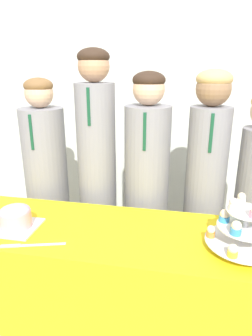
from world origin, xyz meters
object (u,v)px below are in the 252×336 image
cake_knife (22,246)px  student_0 (48,193)px  student_2 (146,198)px  student_3 (204,197)px  cupcake_stand (246,227)px  round_cake (16,217)px  student_1 (97,182)px

cake_knife → student_0: 0.76m
student_2 → student_3: bearing=-0.0°
cake_knife → cupcake_stand: cupcake_stand is taller
cake_knife → student_2: 0.87m
cake_knife → cupcake_stand: bearing=-6.5°
student_0 → student_3: (1.07, -0.00, 0.06)m
round_cake → student_0: 0.60m
cupcake_stand → student_3: size_ratio=0.22×
cupcake_stand → student_3: student_3 is taller
student_0 → student_2: 0.70m
round_cake → student_2: (0.60, 0.58, -0.10)m
round_cake → student_1: bearing=65.6°
cake_knife → student_0: bearing=90.3°
student_1 → student_3: bearing=-0.0°
cake_knife → student_1: (0.15, 0.72, 0.05)m
student_0 → cake_knife: bearing=-73.4°
student_1 → student_2: 0.34m
cake_knife → student_1: bearing=61.9°
student_2 → cupcake_stand: bearing=-46.8°
student_2 → student_3: 0.37m
student_3 → student_1: bearing=180.0°
cake_knife → round_cake: bearing=111.2°
student_0 → student_3: size_ratio=0.97×
cupcake_stand → student_1: (-0.85, 0.55, -0.06)m
student_1 → cake_knife: bearing=-101.9°
student_2 → cake_knife: bearing=-123.8°
round_cake → student_3: bearing=31.0°
round_cake → student_0: student_0 is taller
cake_knife → student_3: student_3 is taller
cake_knife → student_3: bearing=24.0°
round_cake → student_0: (-0.10, 0.58, -0.12)m
cupcake_stand → student_2: student_2 is taller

